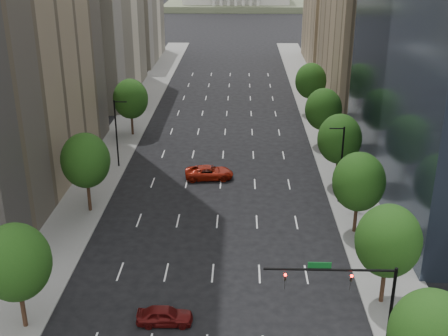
{
  "coord_description": "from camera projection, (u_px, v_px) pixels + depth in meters",
  "views": [
    {
      "loc": [
        2.3,
        -3.32,
        27.67
      ],
      "look_at": [
        0.85,
        45.29,
        8.0
      ],
      "focal_mm": 45.47,
      "sensor_mm": 36.0,
      "label": 1
    }
  ],
  "objects": [
    {
      "name": "sidewalk_left",
      "position": [
        95.0,
        181.0,
        69.52
      ],
      "size": [
        6.0,
        200.0,
        0.15
      ],
      "primitive_type": "cube",
      "color": "slate",
      "rests_on": "ground"
    },
    {
      "name": "sidewalk_right",
      "position": [
        348.0,
        184.0,
        68.66
      ],
      "size": [
        6.0,
        200.0,
        0.15
      ],
      "primitive_type": "cube",
      "color": "slate",
      "rests_on": "ground"
    },
    {
      "name": "filler_left",
      "position": [
        128.0,
        22.0,
        136.85
      ],
      "size": [
        14.0,
        26.0,
        18.0
      ],
      "primitive_type": "cube",
      "color": "beige",
      "rests_on": "ground"
    },
    {
      "name": "parking_tan_right",
      "position": [
        370.0,
        17.0,
        99.87
      ],
      "size": [
        14.0,
        30.0,
        30.0
      ],
      "primitive_type": "cube",
      "color": "#8C7759",
      "rests_on": "ground"
    },
    {
      "name": "filler_right",
      "position": [
        338.0,
        29.0,
        133.07
      ],
      "size": [
        14.0,
        26.0,
        16.0
      ],
      "primitive_type": "cube",
      "color": "#8C7759",
      "rests_on": "ground"
    },
    {
      "name": "tree_right_0",
      "position": [
        431.0,
        336.0,
        34.28
      ],
      "size": [
        5.2,
        5.2,
        8.39
      ],
      "color": "#382316",
      "rests_on": "ground"
    },
    {
      "name": "tree_right_1",
      "position": [
        388.0,
        241.0,
        44.34
      ],
      "size": [
        5.2,
        5.2,
        8.75
      ],
      "color": "#382316",
      "rests_on": "ground"
    },
    {
      "name": "tree_right_2",
      "position": [
        359.0,
        182.0,
        55.51
      ],
      "size": [
        5.2,
        5.2,
        8.61
      ],
      "color": "#382316",
      "rests_on": "ground"
    },
    {
      "name": "tree_right_3",
      "position": [
        339.0,
        139.0,
        66.52
      ],
      "size": [
        5.2,
        5.2,
        8.89
      ],
      "color": "#382316",
      "rests_on": "ground"
    },
    {
      "name": "tree_right_4",
      "position": [
        323.0,
        109.0,
        79.66
      ],
      "size": [
        5.2,
        5.2,
        8.46
      ],
      "color": "#382316",
      "rests_on": "ground"
    },
    {
      "name": "tree_right_5",
      "position": [
        311.0,
        81.0,
        94.37
      ],
      "size": [
        5.2,
        5.2,
        8.75
      ],
      "color": "#382316",
      "rests_on": "ground"
    },
    {
      "name": "tree_left_0",
      "position": [
        16.0,
        262.0,
        41.4
      ],
      "size": [
        5.2,
        5.2,
        8.75
      ],
      "color": "#382316",
      "rests_on": "ground"
    },
    {
      "name": "tree_left_1",
      "position": [
        86.0,
        161.0,
        59.85
      ],
      "size": [
        5.2,
        5.2,
        8.97
      ],
      "color": "#382316",
      "rests_on": "ground"
    },
    {
      "name": "tree_left_2",
      "position": [
        131.0,
        99.0,
        84.05
      ],
      "size": [
        5.2,
        5.2,
        8.68
      ],
      "color": "#382316",
      "rests_on": "ground"
    },
    {
      "name": "streetlight_rn",
      "position": [
        341.0,
        163.0,
        62.3
      ],
      "size": [
        1.7,
        0.2,
        9.0
      ],
      "color": "black",
      "rests_on": "ground"
    },
    {
      "name": "streetlight_ln",
      "position": [
        117.0,
        132.0,
        72.3
      ],
      "size": [
        1.7,
        0.2,
        9.0
      ],
      "color": "black",
      "rests_on": "ground"
    },
    {
      "name": "traffic_signal",
      "position": [
        357.0,
        290.0,
        39.09
      ],
      "size": [
        9.12,
        0.4,
        7.38
      ],
      "color": "black",
      "rests_on": "ground"
    },
    {
      "name": "foothills",
      "position": [
        273.0,
        8.0,
        582.14
      ],
      "size": [
        720.0,
        413.0,
        263.0
      ],
      "color": "olive",
      "rests_on": "ground"
    },
    {
      "name": "car_maroon",
      "position": [
        165.0,
        316.0,
        43.68
      ],
      "size": [
        4.38,
        1.86,
        1.48
      ],
      "primitive_type": "imported",
      "rotation": [
        0.0,
        0.0,
        1.6
      ],
      "color": "#550E0E",
      "rests_on": "ground"
    },
    {
      "name": "car_red_far",
      "position": [
        209.0,
        172.0,
        70.23
      ],
      "size": [
        6.21,
        3.34,
        1.66
      ],
      "primitive_type": "imported",
      "rotation": [
        0.0,
        0.0,
        1.67
      ],
      "color": "maroon",
      "rests_on": "ground"
    }
  ]
}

